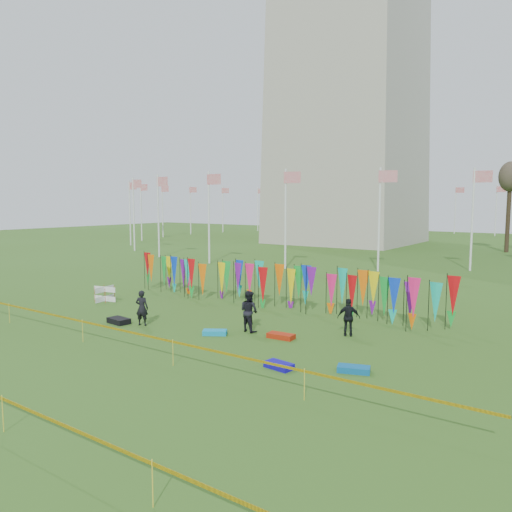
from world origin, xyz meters
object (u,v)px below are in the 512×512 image
Objects in this scene: kite_bag_blue at (279,365)px; kite_bag_black at (119,321)px; box_kite at (105,294)px; kite_bag_teal at (354,369)px; kite_bag_turquoise at (215,332)px; person_right at (349,317)px; kite_bag_red at (281,336)px; person_left at (142,308)px; person_mid at (249,311)px.

kite_bag_black reaches higher than kite_bag_blue.
box_kite reaches higher than kite_bag_teal.
kite_bag_black is at bearing -168.05° from kite_bag_turquoise.
kite_bag_red is (-2.04, -1.87, -0.67)m from person_right.
person_right is at bearing 42.46° from kite_bag_red.
kite_bag_black reaches higher than kite_bag_turquoise.
person_right is at bearing -179.68° from person_left.
kite_bag_blue is (3.54, -3.20, -0.76)m from person_mid.
person_mid reaches higher than person_right.
kite_bag_black is (-1.13, -0.36, -0.66)m from person_left.
person_mid is at bearing 175.15° from kite_bag_red.
person_mid is 4.09m from person_right.
kite_bag_blue is (4.37, -1.97, 0.00)m from kite_bag_turquoise.
kite_bag_black is 1.02× the size of kite_bag_teal.
kite_bag_black reaches higher than kite_bag_red.
kite_bag_turquoise is 1.02× the size of kite_bag_blue.
kite_bag_red reaches higher than kite_bag_teal.
kite_bag_teal is at bearing -9.68° from box_kite.
kite_bag_teal is at bearing 155.02° from person_left.
kite_bag_red is at bearing 16.16° from kite_bag_black.
box_kite is 0.80× the size of kite_bag_black.
kite_bag_blue reaches higher than kite_bag_teal.
person_right is 4.98m from kite_bag_blue.
kite_bag_red is 4.47m from kite_bag_teal.
box_kite is 14.17m from kite_bag_blue.
box_kite is at bearing -19.29° from person_right.
person_mid reaches higher than person_left.
person_right is 5.46m from kite_bag_turquoise.
kite_bag_red is at bearing 172.33° from person_left.
kite_bag_turquoise is at bearing 166.53° from person_left.
person_mid is 1.66× the size of kite_bag_black.
kite_bag_teal is (5.68, -2.13, -0.77)m from person_mid.
person_left is 1.02× the size of person_right.
kite_bag_red is 1.06× the size of kite_bag_teal.
kite_bag_turquoise is at bearing 172.15° from kite_bag_teal.
kite_bag_black is at bearing 31.46° from person_mid.
person_mid is at bearing 56.11° from kite_bag_turquoise.
person_left is 3.73m from kite_bag_turquoise.
kite_bag_red is (6.11, 1.73, -0.68)m from person_left.
kite_bag_red is at bearing -3.42° from box_kite.
person_right reaches higher than kite_bag_turquoise.
kite_bag_teal reaches higher than kite_bag_turquoise.
box_kite is 0.77× the size of kite_bag_red.
kite_bag_blue is at bearing 147.39° from person_mid.
kite_bag_turquoise is (3.61, 0.64, -0.68)m from person_left.
person_left reaches higher than kite_bag_red.
person_mid is at bearing -3.18° from box_kite.
person_left is 8.11m from kite_bag_blue.
person_left is 6.39m from kite_bag_red.
kite_bag_blue is at bearing -153.47° from kite_bag_teal.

